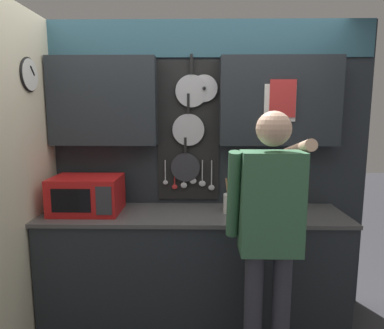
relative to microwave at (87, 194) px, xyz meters
The scene contains 8 objects.
ground_plane 1.38m from the microwave, ahead, with size 14.00×14.00×0.00m, color #38383D.
base_cabinet_counter 1.05m from the microwave, ahead, with size 2.42×0.61×0.93m.
back_wall_unit 1.00m from the microwave, 16.93° to the left, with size 2.99×0.23×2.48m.
side_wall 0.58m from the microwave, 132.28° to the right, with size 0.07×1.60×2.48m.
microwave is the anchor object (origin of this frame).
knife_block 1.44m from the microwave, ahead, with size 0.12×0.16×0.26m.
utensil_crock 1.16m from the microwave, ahead, with size 0.13×0.13×0.32m.
person 1.46m from the microwave, 23.49° to the right, with size 0.54×0.68×1.74m.
Camera 1 is at (0.03, -2.65, 1.74)m, focal length 32.00 mm.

